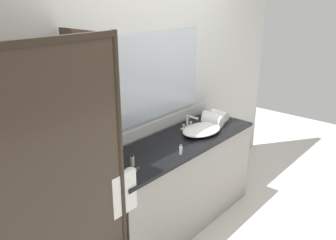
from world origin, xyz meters
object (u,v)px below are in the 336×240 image
(faucet, at_px, (188,124))
(rolled_towel_far_edge, at_px, (213,121))
(soap_dish, at_px, (129,170))
(amenity_bottle_lotion, at_px, (132,161))
(sink_basin, at_px, (202,130))
(potted_plant, at_px, (115,150))
(amenity_bottle_body_wash, at_px, (181,150))
(rolled_towel_near_edge, at_px, (220,115))
(rolled_towel_middle, at_px, (213,117))

(faucet, height_order, rolled_towel_far_edge, faucet)
(soap_dish, relative_size, amenity_bottle_lotion, 0.98)
(sink_basin, xyz_separation_m, potted_plant, (-0.99, 0.15, 0.08))
(faucet, xyz_separation_m, rolled_towel_far_edge, (0.23, -0.14, 0.01))
(amenity_bottle_body_wash, height_order, amenity_bottle_lotion, amenity_bottle_lotion)
(rolled_towel_near_edge, distance_m, rolled_towel_far_edge, 0.23)
(potted_plant, xyz_separation_m, amenity_bottle_body_wash, (0.47, -0.30, -0.07))
(amenity_bottle_body_wash, height_order, rolled_towel_middle, rolled_towel_middle)
(sink_basin, relative_size, rolled_towel_far_edge, 2.19)
(potted_plant, height_order, soap_dish, potted_plant)
(rolled_towel_middle, distance_m, rolled_towel_far_edge, 0.13)
(potted_plant, xyz_separation_m, rolled_towel_middle, (1.33, -0.06, -0.06))
(faucet, distance_m, rolled_towel_near_edge, 0.46)
(sink_basin, distance_m, rolled_towel_far_edge, 0.23)
(sink_basin, bearing_deg, rolled_towel_near_edge, 10.74)
(sink_basin, xyz_separation_m, rolled_towel_middle, (0.34, 0.09, 0.02))
(rolled_towel_middle, xyz_separation_m, rolled_towel_far_edge, (-0.11, -0.06, 0.01))
(amenity_bottle_lotion, xyz_separation_m, rolled_towel_near_edge, (1.39, 0.08, -0.00))
(soap_dish, distance_m, rolled_towel_near_edge, 1.48)
(rolled_towel_near_edge, xyz_separation_m, rolled_towel_far_edge, (-0.22, -0.06, 0.01))
(rolled_towel_far_edge, bearing_deg, sink_basin, -173.23)
(faucet, relative_size, rolled_towel_near_edge, 0.87)
(amenity_bottle_lotion, bearing_deg, potted_plant, 109.20)
(soap_dish, relative_size, rolled_towel_middle, 0.39)
(faucet, height_order, rolled_towel_near_edge, faucet)
(amenity_bottle_body_wash, xyz_separation_m, rolled_towel_far_edge, (0.75, 0.18, 0.02))
(potted_plant, xyz_separation_m, rolled_towel_far_edge, (1.22, -0.12, -0.05))
(soap_dish, relative_size, rolled_towel_far_edge, 0.48)
(amenity_bottle_body_wash, bearing_deg, sink_basin, 16.45)
(amenity_bottle_body_wash, relative_size, amenity_bottle_lotion, 0.88)
(potted_plant, bearing_deg, sink_basin, -8.72)
(rolled_towel_far_edge, bearing_deg, rolled_towel_middle, 30.19)
(rolled_towel_near_edge, bearing_deg, rolled_towel_middle, 176.93)
(potted_plant, distance_m, amenity_bottle_body_wash, 0.57)
(rolled_towel_near_edge, bearing_deg, rolled_towel_far_edge, -165.21)
(sink_basin, height_order, amenity_bottle_body_wash, amenity_bottle_body_wash)
(amenity_bottle_body_wash, bearing_deg, faucet, 31.95)
(amenity_bottle_body_wash, relative_size, rolled_towel_near_edge, 0.45)
(sink_basin, bearing_deg, amenity_bottle_lotion, 179.77)
(sink_basin, xyz_separation_m, rolled_towel_far_edge, (0.23, 0.03, 0.02))
(sink_basin, distance_m, amenity_bottle_lotion, 0.94)
(soap_dish, bearing_deg, faucet, 11.93)
(faucet, bearing_deg, amenity_bottle_lotion, -169.97)
(sink_basin, relative_size, rolled_towel_near_edge, 2.34)
(faucet, relative_size, amenity_bottle_lotion, 1.67)
(sink_basin, distance_m, soap_dish, 1.03)
(amenity_bottle_body_wash, distance_m, rolled_towel_far_edge, 0.77)
(potted_plant, bearing_deg, soap_dish, -100.01)
(amenity_bottle_lotion, relative_size, rolled_towel_near_edge, 0.52)
(soap_dish, bearing_deg, amenity_bottle_body_wash, -11.77)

